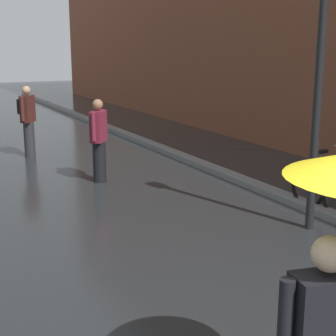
% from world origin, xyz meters
% --- Properties ---
extents(kerb_strip, '(0.30, 36.00, 0.12)m').
position_xyz_m(kerb_strip, '(3.20, 10.00, 0.06)').
color(kerb_strip, slate).
rests_on(kerb_strip, ground).
extents(parked_bicycle_3, '(1.17, 0.85, 0.96)m').
position_xyz_m(parked_bicycle_3, '(3.79, 4.93, 0.38)').
color(parked_bicycle_3, black).
rests_on(parked_bicycle_3, ground).
extents(street_lamp_post, '(0.24, 0.24, 3.73)m').
position_xyz_m(street_lamp_post, '(2.60, 4.03, 2.21)').
color(street_lamp_post, black).
rests_on(street_lamp_post, ground).
extents(pedestrian_walking_midground, '(0.43, 0.47, 1.66)m').
position_xyz_m(pedestrian_walking_midground, '(0.71, 8.05, 0.85)').
color(pedestrian_walking_midground, black).
rests_on(pedestrian_walking_midground, ground).
extents(pedestrian_walking_far, '(0.46, 0.47, 1.74)m').
position_xyz_m(pedestrian_walking_far, '(-0.04, 11.15, 0.92)').
color(pedestrian_walking_far, '#2D2D33').
rests_on(pedestrian_walking_far, ground).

